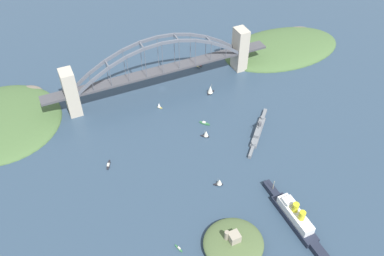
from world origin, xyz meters
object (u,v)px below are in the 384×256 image
small_boat_1 (159,105)px  small_boat_2 (219,182)px  small_boat_0 (179,248)px  small_boat_5 (204,123)px  seaplane_taxiing_near_bridge (199,65)px  small_boat_3 (108,165)px  small_boat_6 (206,134)px  naval_cruiser (258,131)px  small_boat_4 (210,89)px  harbor_arch_bridge (161,68)px  fort_island_mid_harbor (233,243)px  ocean_liner (295,217)px

small_boat_1 → small_boat_2: (-10.10, 118.80, 0.48)m
small_boat_0 → small_boat_2: (-56.28, -42.48, 2.90)m
small_boat_1 → small_boat_5: small_boat_1 is taller
seaplane_taxiing_near_bridge → small_boat_3: 178.76m
small_boat_6 → small_boat_2: bearing=75.1°
naval_cruiser → small_boat_1: bearing=-45.9°
small_boat_6 → small_boat_1: bearing=-66.7°
small_boat_0 → small_boat_4: size_ratio=0.64×
naval_cruiser → seaplane_taxiing_near_bridge: naval_cruiser is taller
harbor_arch_bridge → fort_island_mid_harbor: size_ratio=5.47×
fort_island_mid_harbor → small_boat_6: size_ratio=5.43×
seaplane_taxiing_near_bridge → small_boat_0: (117.02, 212.67, -0.98)m
small_boat_1 → small_boat_3: 91.32m
ocean_liner → small_boat_1: size_ratio=12.07×
harbor_arch_bridge → ocean_liner: 209.81m
harbor_arch_bridge → small_boat_5: harbor_arch_bridge is taller
small_boat_2 → small_boat_5: (-22.54, -76.15, -2.79)m
fort_island_mid_harbor → small_boat_0: bearing=-21.7°
small_boat_0 → small_boat_3: small_boat_0 is taller
naval_cruiser → small_boat_5: 54.27m
seaplane_taxiing_near_bridge → small_boat_6: (45.04, 111.38, 2.23)m
harbor_arch_bridge → naval_cruiser: 124.31m
fort_island_mid_harbor → small_boat_0: 41.55m
ocean_liner → small_boat_4: size_ratio=6.80×
small_boat_1 → small_boat_4: size_ratio=0.56×
small_boat_3 → small_boat_5: size_ratio=1.17×
small_boat_3 → small_boat_4: small_boat_4 is taller
small_boat_2 → seaplane_taxiing_near_bridge: bearing=-109.6°
small_boat_0 → small_boat_4: bearing=-123.4°
small_boat_1 → small_boat_3: small_boat_1 is taller
harbor_arch_bridge → small_boat_1: size_ratio=36.94×
small_boat_0 → small_boat_5: size_ratio=0.84×
naval_cruiser → small_boat_4: (14.92, -76.03, 2.85)m
small_boat_5 → small_boat_6: 18.90m
ocean_liner → small_boat_3: 168.71m
small_boat_4 → small_boat_5: bearing=57.0°
naval_cruiser → small_boat_3: (145.91, -19.91, -2.10)m
ocean_liner → naval_cruiser: ocean_liner is taller
naval_cruiser → small_boat_2: 76.93m
harbor_arch_bridge → fort_island_mid_harbor: bearing=83.7°
fort_island_mid_harbor → small_boat_2: size_ratio=5.81×
ocean_liner → small_boat_5: (14.83, -134.15, -4.94)m
harbor_arch_bridge → small_boat_2: 150.11m
small_boat_5 → small_boat_2: bearing=73.5°
small_boat_0 → small_boat_1: 167.78m
seaplane_taxiing_near_bridge → small_boat_4: 53.63m
naval_cruiser → small_boat_0: bearing=34.9°
seaplane_taxiing_near_bridge → small_boat_5: 101.50m
small_boat_5 → small_boat_4: bearing=-123.0°
harbor_arch_bridge → small_boat_0: size_ratio=32.53×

